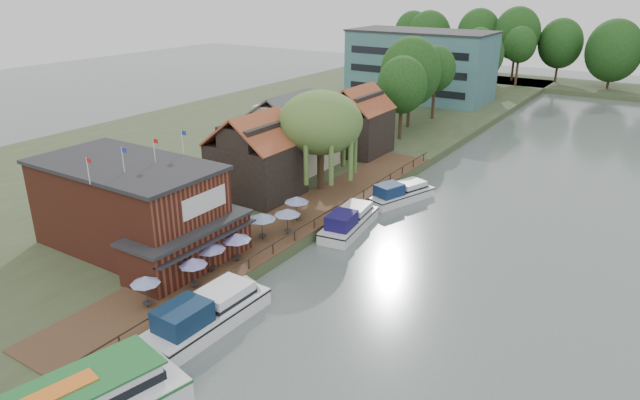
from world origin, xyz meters
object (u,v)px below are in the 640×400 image
Objects in this scene: cottage_b at (290,131)px; cruiser_0 at (207,310)px; hotel_block at (420,65)px; pub at (146,210)px; cottage_c at (358,120)px; cruiser_2 at (401,191)px; swan at (101,385)px; umbrella_0 at (146,292)px; umbrella_6 at (297,209)px; umbrella_1 at (194,273)px; cruiser_1 at (349,219)px; umbrella_5 at (287,222)px; umbrella_3 at (237,247)px; umbrella_2 at (211,257)px; umbrella_4 at (262,226)px; willow at (320,141)px; cottage_a at (256,155)px.

cottage_b is 32.88m from cruiser_0.
pub is at bearing -83.57° from hotel_block.
cottage_b is 1.13× the size of cottage_c.
cruiser_2 reaches higher than swan.
umbrella_0 is 0.26× the size of cruiser_2.
umbrella_6 is at bearing 90.43° from umbrella_0.
cruiser_1 is (2.94, 16.82, -1.12)m from umbrella_1.
swan is at bearing -99.35° from cruiser_1.
umbrella_5 is 5.40× the size of swan.
cottage_c is at bearing 156.34° from cruiser_2.
umbrella_5 reaches higher than cruiser_2.
umbrella_3 is at bearing -85.60° from umbrella_6.
umbrella_2 is 0.98× the size of umbrella_4.
cruiser_2 is at bearing -4.25° from cottage_b.
willow reaches higher than cruiser_0.
umbrella_6 is (7.42, -3.43, -2.96)m from cottage_a.
umbrella_4 and umbrella_6 have the same top height.
swan is (-0.87, -7.80, -1.11)m from cruiser_0.
hotel_block is 56.47m from cottage_a.
umbrella_3 is 12.44m from cruiser_1.
willow is 4.39× the size of umbrella_1.
umbrella_5 is at bearing 84.35° from umbrella_2.
cottage_c is 14.46m from willow.
umbrella_3 is 0.25× the size of cruiser_1.
cruiser_0 is 18.79m from cruiser_1.
umbrella_2 is (7.60, -14.87, -2.96)m from cottage_a.
cottage_b reaches higher than umbrella_3.
cruiser_1 is at bearing 75.72° from umbrella_2.
umbrella_3 reaches higher than cruiser_0.
cottage_c is at bearing 104.04° from willow.
hotel_block is 2.77× the size of cruiser_2.
umbrella_2 is 0.22× the size of cruiser_0.
pub is at bearing -178.91° from umbrella_2.
cottage_a is at bearing 109.81° from umbrella_0.
cottage_c is 39.89m from cruiser_0.
umbrella_2 and umbrella_6 have the same top height.
umbrella_4 is 4.82m from umbrella_6.
umbrella_0 is 0.22× the size of cruiser_0.
cottage_a is at bearing 122.97° from umbrella_3.
cottage_c reaches higher than umbrella_6.
umbrella_0 is (3.05, -25.96, -3.93)m from willow.
umbrella_2 is (-0.71, 2.48, 0.00)m from umbrella_1.
cottage_c reaches higher than cruiser_1.
umbrella_4 is at bearing 96.66° from umbrella_1.
cottage_b is 9.85m from cottage_c.
cottage_b is 27.20m from umbrella_2.
willow is at bearing 98.86° from umbrella_2.
cottage_c is at bearing 101.02° from umbrella_2.
pub is 0.79× the size of hotel_block.
cruiser_0 reaches higher than swan.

